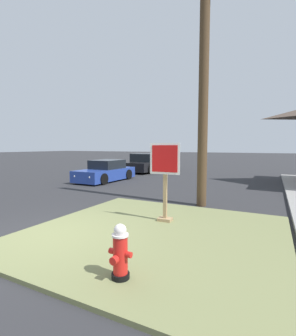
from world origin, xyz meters
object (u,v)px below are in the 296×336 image
(fire_hydrant, at_px, (120,253))
(pickup_truck_black, at_px, (147,164))
(stop_sign, at_px, (165,182))
(manhole_cover, at_px, (131,212))
(utility_pole, at_px, (204,75))
(parked_sedan_blue, at_px, (106,172))

(fire_hydrant, bearing_deg, pickup_truck_black, 115.72)
(fire_hydrant, xyz_separation_m, stop_sign, (-0.53, 2.96, 0.65))
(pickup_truck_black, bearing_deg, manhole_cover, -65.21)
(fire_hydrant, bearing_deg, utility_pole, 92.00)
(stop_sign, xyz_separation_m, parked_sedan_blue, (-6.39, 6.02, -0.58))
(parked_sedan_blue, bearing_deg, pickup_truck_black, 92.94)
(pickup_truck_black, bearing_deg, parked_sedan_blue, -87.06)
(parked_sedan_blue, distance_m, utility_pole, 8.55)
(stop_sign, bearing_deg, pickup_truck_black, 119.07)
(stop_sign, bearing_deg, fire_hydrant, -79.81)
(manhole_cover, distance_m, parked_sedan_blue, 7.39)
(parked_sedan_blue, bearing_deg, utility_pole, -27.90)
(fire_hydrant, height_order, pickup_truck_black, pickup_truck_black)
(fire_hydrant, relative_size, manhole_cover, 1.20)
(stop_sign, relative_size, manhole_cover, 2.97)
(parked_sedan_blue, xyz_separation_m, utility_pole, (6.74, -3.57, 3.88))
(pickup_truck_black, bearing_deg, stop_sign, -60.93)
(pickup_truck_black, xyz_separation_m, utility_pole, (7.05, -9.61, 3.81))
(fire_hydrant, distance_m, parked_sedan_blue, 11.33)
(manhole_cover, relative_size, pickup_truck_black, 0.13)
(parked_sedan_blue, xyz_separation_m, pickup_truck_black, (-0.31, 6.05, 0.08))
(manhole_cover, height_order, parked_sedan_blue, parked_sedan_blue)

